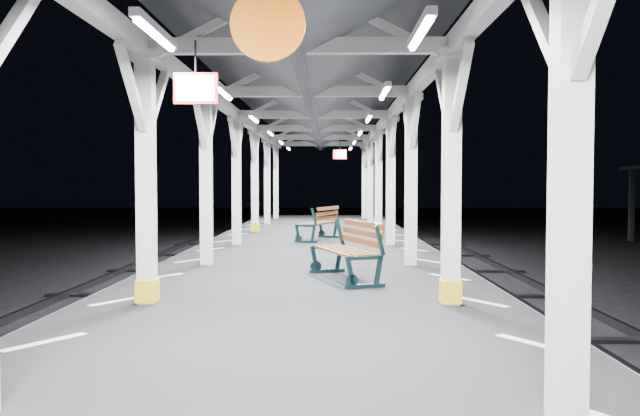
{
  "coord_description": "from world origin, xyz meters",
  "views": [
    {
      "loc": [
        0.41,
        -6.15,
        2.6
      ],
      "look_at": [
        0.26,
        3.88,
        2.2
      ],
      "focal_mm": 35.0,
      "sensor_mm": 36.0,
      "label": 1
    }
  ],
  "objects": [
    {
      "name": "platform",
      "position": [
        0.0,
        0.0,
        0.5
      ],
      "size": [
        6.0,
        50.0,
        1.0
      ],
      "primitive_type": "cube",
      "color": "black",
      "rests_on": "ground"
    },
    {
      "name": "hazard_stripes_left",
      "position": [
        -2.45,
        0.0,
        1.0
      ],
      "size": [
        1.0,
        48.0,
        0.01
      ],
      "primitive_type": "cube",
      "color": "silver",
      "rests_on": "platform"
    },
    {
      "name": "hazard_stripes_right",
      "position": [
        2.45,
        0.0,
        1.0
      ],
      "size": [
        1.0,
        48.0,
        0.01
      ],
      "primitive_type": "cube",
      "color": "silver",
      "rests_on": "platform"
    },
    {
      "name": "bench_mid",
      "position": [
        0.76,
        4.12,
        1.52
      ],
      "size": [
        1.21,
        1.91,
        0.97
      ],
      "rotation": [
        0.0,
        0.0,
        0.34
      ],
      "color": "#0F252C",
      "rests_on": "platform"
    },
    {
      "name": "bench_far",
      "position": [
        0.18,
        11.26,
        1.51
      ],
      "size": [
        1.23,
        1.88,
        0.96
      ],
      "rotation": [
        0.0,
        0.0,
        -0.36
      ],
      "color": "#0F252C",
      "rests_on": "platform"
    }
  ]
}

